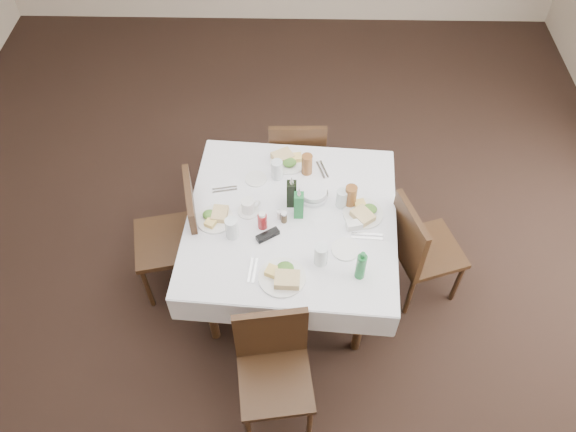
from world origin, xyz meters
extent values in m
plane|color=black|center=(0.00, 0.00, 0.00)|extent=(7.00, 7.00, 0.00)
cylinder|color=black|center=(-0.34, -0.49, 0.36)|extent=(0.06, 0.06, 0.72)
cylinder|color=black|center=(-0.27, 0.47, 0.36)|extent=(0.06, 0.06, 0.72)
cylinder|color=black|center=(0.62, -0.55, 0.36)|extent=(0.06, 0.06, 0.72)
cylinder|color=black|center=(0.69, 0.41, 0.36)|extent=(0.06, 0.06, 0.72)
cube|color=black|center=(0.17, -0.04, 0.73)|extent=(1.28, 1.28, 0.03)
cube|color=white|center=(0.17, -0.04, 0.76)|extent=(1.41, 1.41, 0.01)
cube|color=white|center=(0.22, 0.62, 0.65)|extent=(1.32, 0.10, 0.22)
cube|color=white|center=(0.13, -0.70, 0.65)|extent=(1.32, 0.10, 0.22)
cube|color=white|center=(0.84, -0.08, 0.65)|extent=(0.10, 1.32, 0.22)
cube|color=white|center=(-0.49, 0.00, 0.65)|extent=(0.10, 1.32, 0.22)
cube|color=black|center=(0.20, 0.87, 0.43)|extent=(0.43, 0.43, 0.04)
cube|color=black|center=(0.21, 0.68, 0.65)|extent=(0.42, 0.05, 0.45)
cylinder|color=black|center=(0.38, 1.05, 0.21)|extent=(0.03, 0.03, 0.43)
cylinder|color=black|center=(0.39, 0.69, 0.21)|extent=(0.03, 0.03, 0.43)
cylinder|color=black|center=(0.02, 1.04, 0.21)|extent=(0.03, 0.03, 0.43)
cylinder|color=black|center=(0.03, 0.68, 0.21)|extent=(0.03, 0.03, 0.43)
cube|color=black|center=(0.10, -1.00, 0.43)|extent=(0.48, 0.48, 0.04)
cube|color=black|center=(0.07, -0.81, 0.66)|extent=(0.42, 0.10, 0.46)
cylinder|color=black|center=(-0.06, -1.20, 0.21)|extent=(0.03, 0.03, 0.43)
cylinder|color=black|center=(-0.11, -0.84, 0.21)|extent=(0.03, 0.03, 0.43)
cylinder|color=black|center=(0.30, -1.15, 0.21)|extent=(0.03, 0.03, 0.43)
cylinder|color=black|center=(0.25, -0.79, 0.21)|extent=(0.03, 0.03, 0.43)
cube|color=black|center=(1.11, -0.04, 0.43)|extent=(0.54, 0.54, 0.04)
cube|color=black|center=(0.92, -0.11, 0.67)|extent=(0.17, 0.41, 0.46)
cylinder|color=black|center=(1.34, -0.16, 0.22)|extent=(0.03, 0.03, 0.43)
cylinder|color=black|center=(0.99, -0.28, 0.22)|extent=(0.03, 0.03, 0.43)
cylinder|color=black|center=(1.22, 0.19, 0.22)|extent=(0.03, 0.03, 0.43)
cylinder|color=black|center=(0.87, 0.07, 0.22)|extent=(0.03, 0.03, 0.43)
cube|color=black|center=(-0.67, -0.02, 0.46)|extent=(0.53, 0.53, 0.04)
cube|color=black|center=(-0.47, 0.02, 0.70)|extent=(0.14, 0.44, 0.49)
cylinder|color=black|center=(-0.90, 0.13, 0.23)|extent=(0.04, 0.04, 0.46)
cylinder|color=black|center=(-0.53, 0.21, 0.23)|extent=(0.04, 0.04, 0.46)
cylinder|color=black|center=(-0.82, -0.25, 0.23)|extent=(0.04, 0.04, 0.46)
cylinder|color=black|center=(-0.44, -0.17, 0.23)|extent=(0.04, 0.04, 0.46)
cylinder|color=white|center=(0.14, 0.46, 0.77)|extent=(0.26, 0.26, 0.01)
cube|color=tan|center=(0.10, 0.47, 0.80)|extent=(0.17, 0.16, 0.04)
cube|color=#E8C562|center=(0.19, 0.47, 0.79)|extent=(0.10, 0.08, 0.03)
ellipsoid|color=#2B6C19|center=(0.15, 0.42, 0.80)|extent=(0.10, 0.09, 0.04)
cylinder|color=white|center=(0.13, -0.50, 0.77)|extent=(0.28, 0.28, 0.01)
cube|color=tan|center=(0.16, -0.53, 0.80)|extent=(0.15, 0.12, 0.05)
cube|color=#E8C562|center=(0.08, -0.48, 0.79)|extent=(0.11, 0.10, 0.04)
ellipsoid|color=#2B6C19|center=(0.14, -0.46, 0.80)|extent=(0.10, 0.09, 0.05)
cylinder|color=white|center=(0.63, 0.00, 0.77)|extent=(0.26, 0.26, 0.01)
cube|color=tan|center=(0.63, -0.04, 0.80)|extent=(0.16, 0.17, 0.04)
cube|color=#E8C562|center=(0.62, 0.04, 0.79)|extent=(0.09, 0.10, 0.03)
ellipsoid|color=#2B6C19|center=(0.67, 0.01, 0.80)|extent=(0.10, 0.09, 0.04)
cylinder|color=white|center=(-0.31, -0.07, 0.77)|extent=(0.24, 0.24, 0.01)
cube|color=tan|center=(-0.28, -0.05, 0.79)|extent=(0.11, 0.13, 0.04)
cube|color=#E8C562|center=(-0.33, -0.11, 0.79)|extent=(0.09, 0.10, 0.03)
ellipsoid|color=#2B6C19|center=(-0.35, -0.05, 0.79)|extent=(0.09, 0.08, 0.04)
cylinder|color=white|center=(-0.07, 0.29, 0.77)|extent=(0.15, 0.15, 0.01)
cylinder|color=white|center=(0.51, -0.29, 0.77)|extent=(0.17, 0.17, 0.01)
cylinder|color=silver|center=(0.07, 0.31, 0.83)|extent=(0.08, 0.08, 0.14)
cylinder|color=silver|center=(0.35, -0.38, 0.84)|extent=(0.08, 0.08, 0.15)
cylinder|color=silver|center=(0.50, 0.07, 0.83)|extent=(0.07, 0.07, 0.13)
cylinder|color=silver|center=(-0.19, -0.19, 0.84)|extent=(0.08, 0.08, 0.15)
cylinder|color=brown|center=(0.27, 0.36, 0.84)|extent=(0.07, 0.07, 0.15)
cylinder|color=brown|center=(0.55, 0.08, 0.84)|extent=(0.08, 0.08, 0.16)
cylinder|color=silver|center=(0.31, 0.14, 0.78)|extent=(0.20, 0.20, 0.04)
cylinder|color=white|center=(0.31, 0.14, 0.81)|extent=(0.18, 0.18, 0.04)
cube|color=black|center=(0.17, 0.07, 0.86)|extent=(0.06, 0.06, 0.20)
cone|color=silver|center=(0.17, 0.07, 0.99)|extent=(0.03, 0.03, 0.06)
cube|color=#1A6F31|center=(0.22, -0.02, 0.86)|extent=(0.06, 0.06, 0.20)
cone|color=silver|center=(0.22, -0.02, 0.99)|extent=(0.03, 0.03, 0.05)
cylinder|color=maroon|center=(-0.01, -0.12, 0.82)|extent=(0.06, 0.06, 0.11)
cylinder|color=white|center=(-0.01, -0.12, 0.88)|extent=(0.04, 0.04, 0.02)
cylinder|color=white|center=(0.10, -0.05, 0.79)|extent=(0.03, 0.03, 0.06)
cylinder|color=silver|center=(0.10, -0.05, 0.83)|extent=(0.03, 0.03, 0.01)
cylinder|color=#453522|center=(0.13, -0.07, 0.80)|extent=(0.04, 0.04, 0.07)
cylinder|color=silver|center=(0.13, -0.07, 0.84)|extent=(0.04, 0.04, 0.01)
cylinder|color=white|center=(-0.10, 0.00, 0.77)|extent=(0.14, 0.14, 0.01)
cylinder|color=white|center=(-0.10, 0.00, 0.82)|extent=(0.09, 0.09, 0.09)
cylinder|color=black|center=(-0.10, 0.00, 0.85)|extent=(0.07, 0.07, 0.01)
torus|color=white|center=(-0.05, 0.02, 0.82)|extent=(0.06, 0.03, 0.06)
cube|color=black|center=(0.03, -0.20, 0.78)|extent=(0.15, 0.12, 0.03)
cylinder|color=#1A6F31|center=(0.58, -0.47, 0.86)|extent=(0.06, 0.06, 0.19)
cylinder|color=#1A6F31|center=(0.58, -0.47, 0.97)|extent=(0.03, 0.03, 0.03)
cube|color=white|center=(0.57, -0.11, 0.79)|extent=(0.11, 0.08, 0.05)
cube|color=pink|center=(0.57, -0.11, 0.80)|extent=(0.08, 0.06, 0.02)
cube|color=silver|center=(0.37, 0.38, 0.77)|extent=(0.07, 0.16, 0.01)
cube|color=silver|center=(0.39, 0.39, 0.77)|extent=(0.07, 0.16, 0.01)
cube|color=silver|center=(-0.04, -0.45, 0.77)|extent=(0.03, 0.18, 0.01)
cube|color=silver|center=(-0.06, -0.45, 0.77)|extent=(0.03, 0.18, 0.01)
cube|color=silver|center=(0.65, -0.20, 0.77)|extent=(0.19, 0.03, 0.01)
cube|color=silver|center=(0.65, -0.17, 0.77)|extent=(0.19, 0.03, 0.01)
cube|color=silver|center=(-0.28, 0.20, 0.77)|extent=(0.16, 0.05, 0.01)
cube|color=silver|center=(-0.27, 0.17, 0.77)|extent=(0.16, 0.05, 0.01)
camera|label=1|loc=(0.20, -2.29, 3.55)|focal=35.00mm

